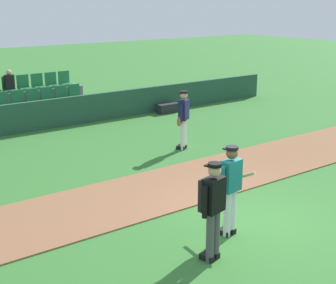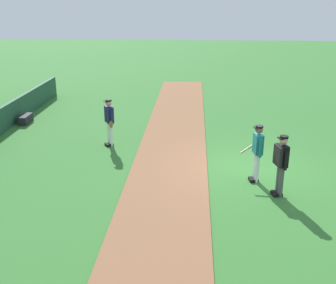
{
  "view_description": "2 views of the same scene",
  "coord_description": "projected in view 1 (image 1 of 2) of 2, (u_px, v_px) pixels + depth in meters",
  "views": [
    {
      "loc": [
        -6.86,
        -6.34,
        4.34
      ],
      "look_at": [
        -0.48,
        2.29,
        1.26
      ],
      "focal_mm": 53.38,
      "sensor_mm": 36.0,
      "label": 1
    },
    {
      "loc": [
        -12.25,
        1.85,
        5.33
      ],
      "look_at": [
        -0.39,
        2.62,
        1.06
      ],
      "focal_mm": 44.05,
      "sensor_mm": 36.0,
      "label": 2
    }
  ],
  "objects": [
    {
      "name": "equipment_bag",
      "position": [
        168.0,
        108.0,
        19.72
      ],
      "size": [
        0.9,
        0.36,
        0.36
      ],
      "primitive_type": "cube",
      "color": "#232328",
      "rests_on": "ground"
    },
    {
      "name": "ground_plane",
      "position": [
        255.0,
        223.0,
        10.02
      ],
      "size": [
        80.0,
        80.0,
        0.0
      ],
      "primitive_type": "plane",
      "color": "#33702D"
    },
    {
      "name": "umpire_home_plate",
      "position": [
        213.0,
        206.0,
        8.36
      ],
      "size": [
        0.58,
        0.37,
        1.76
      ],
      "color": "#4C4C4C",
      "rests_on": "ground"
    },
    {
      "name": "stadium_bleachers",
      "position": [
        37.0,
        107.0,
        18.46
      ],
      "size": [
        3.9,
        2.1,
        1.9
      ],
      "color": "slate",
      "rests_on": "ground"
    },
    {
      "name": "dugout_fence",
      "position": [
        53.0,
        113.0,
        17.34
      ],
      "size": [
        20.0,
        0.16,
        1.02
      ],
      "primitive_type": "cube",
      "color": "#234C38",
      "rests_on": "ground"
    },
    {
      "name": "infield_dirt_path",
      "position": [
        176.0,
        185.0,
        12.03
      ],
      "size": [
        28.0,
        2.47,
        0.03
      ],
      "primitive_type": "cube",
      "color": "brown",
      "rests_on": "ground"
    },
    {
      "name": "runner_navy_jersey",
      "position": [
        183.0,
        118.0,
        14.73
      ],
      "size": [
        0.62,
        0.45,
        1.76
      ],
      "color": "white",
      "rests_on": "ground"
    },
    {
      "name": "batter_teal_jersey",
      "position": [
        231.0,
        187.0,
        9.28
      ],
      "size": [
        0.72,
        0.74,
        1.76
      ],
      "color": "white",
      "rests_on": "ground"
    }
  ]
}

